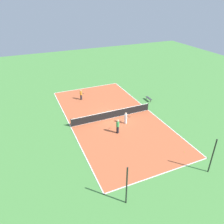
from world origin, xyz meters
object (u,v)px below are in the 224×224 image
Objects in this scene: tennis_net at (112,114)px; fence_post_back_right at (127,186)px; player_near_white at (126,117)px; player_center_orange at (81,94)px; tennis_ball_left_sideline at (185,152)px; bench at (149,98)px; fence_post_back_left at (212,156)px; tennis_ball_near_net at (102,103)px; player_far_green at (118,125)px.

fence_post_back_right is (4.30, 12.70, 1.27)m from tennis_net.
tennis_net is 7.05× the size of player_near_white.
player_center_orange is 19.91m from fence_post_back_right.
tennis_ball_left_sideline is at bearing 8.02° from player_center_orange.
bench is 20.72× the size of tennis_ball_left_sideline.
player_near_white is (-1.02, 2.00, 0.33)m from tennis_net.
fence_post_back_right is (8.61, 0.00, 0.00)m from fence_post_back_left.
player_center_orange reaches higher than player_near_white.
tennis_net is 4.49m from tennis_ball_near_net.
bench is at bearing -104.64° from tennis_ball_left_sideline.
player_far_green is at bearing -5.32° from player_center_orange.
player_center_orange is 0.44× the size of fence_post_back_right.
player_near_white is 6.55m from tennis_ball_near_net.
fence_post_back_right is (11.61, 15.29, 1.48)m from bench.
fence_post_back_left is (-6.46, 19.77, 0.90)m from player_center_orange.
tennis_net is 13.47m from fence_post_back_right.
tennis_net is 163.73× the size of tennis_ball_near_net.
tennis_ball_left_sideline is at bearing -86.61° from fence_post_back_left.
player_near_white is 23.23× the size of tennis_ball_left_sideline.
player_near_white is at bearing 96.88° from tennis_ball_near_net.
bench is 7.31m from tennis_ball_near_net.
player_near_white is at bearing -67.87° from tennis_ball_left_sideline.
player_center_orange is at bearing -96.21° from fence_post_back_right.
player_near_white is 9.61m from player_center_orange.
tennis_ball_near_net is at bearing -74.60° from tennis_ball_left_sideline.
player_near_white is at bearing 11.39° from player_far_green.
player_near_white is at bearing -72.97° from fence_post_back_left.
player_center_orange is 24.07× the size of tennis_ball_left_sideline.
tennis_ball_left_sideline is 3.58m from fence_post_back_left.
fence_post_back_right is at bearing 71.28° from tennis_net.
player_far_green is at bearing -72.56° from player_near_white.
tennis_net is 7.90× the size of bench.
fence_post_back_left is (-4.06, 17.15, 1.80)m from tennis_ball_near_net.
player_center_orange is (3.18, -9.07, 0.04)m from player_near_white.
player_near_white is 0.97× the size of player_center_orange.
player_center_orange reaches higher than tennis_net.
tennis_ball_left_sideline is at bearing -79.82° from player_far_green.
player_far_green reaches higher than tennis_ball_near_net.
tennis_net is 6.80× the size of player_center_orange.
fence_post_back_right is at bearing 20.15° from tennis_ball_left_sideline.
player_center_orange is at bearing -69.39° from tennis_ball_left_sideline.
bench is at bearing 103.31° from player_near_white.
player_far_green is (0.80, 3.54, 0.50)m from tennis_net.
fence_post_back_right is at bearing 75.14° from tennis_ball_near_net.
fence_post_back_right is (8.42, 3.09, 1.80)m from tennis_ball_left_sideline.
bench is 0.86× the size of player_center_orange.
player_near_white is 8.26m from tennis_ball_left_sideline.
player_center_orange is 20.82m from fence_post_back_left.
tennis_ball_near_net is (-1.05, -7.99, -1.03)m from player_far_green.
player_far_green is at bearing 77.28° from tennis_net.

